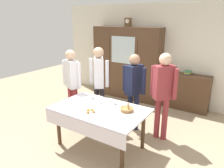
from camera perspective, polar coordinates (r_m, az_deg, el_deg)
ground_plane at (r=4.30m, az=-1.51°, el=-15.08°), size 12.00×12.00×0.00m
back_wall at (r=6.07m, az=12.89°, el=7.92°), size 6.40×0.10×2.70m
dining_table at (r=3.81m, az=-3.62°, el=-8.18°), size 1.66×1.03×0.77m
wall_cabinet at (r=6.23m, az=3.93°, el=5.64°), size 2.06×0.46×2.07m
mantel_clock at (r=6.09m, az=4.37°, el=16.33°), size 0.18×0.11×0.24m
bookshelf_low at (r=5.81m, az=19.37°, el=-2.03°), size 1.16×0.35×0.94m
book_stack at (r=5.67m, az=19.89°, el=2.92°), size 0.15×0.22×0.09m
tea_cup_mid_right at (r=4.22m, az=-5.45°, el=-3.66°), size 0.13×0.13×0.06m
tea_cup_far_right at (r=3.93m, az=0.67°, el=-5.17°), size 0.13×0.13×0.06m
tea_cup_center at (r=3.98m, az=-3.23°, el=-4.94°), size 0.13×0.13×0.06m
bread_basket at (r=3.67m, az=4.04°, el=-6.81°), size 0.24×0.24×0.16m
pastry_plate at (r=3.64m, az=-5.84°, el=-7.47°), size 0.28×0.28×0.05m
spoon_mid_left at (r=3.95m, az=-10.54°, el=-5.80°), size 0.12×0.02×0.01m
spoon_mid_right at (r=3.34m, az=4.37°, el=-10.02°), size 0.12×0.02×0.01m
person_behind_table_right at (r=4.34m, az=5.92°, el=-0.32°), size 0.52×0.39×1.63m
person_beside_shelf at (r=4.64m, az=-3.56°, el=1.75°), size 0.52×0.41×1.72m
person_near_right_end at (r=4.06m, az=13.71°, el=-1.15°), size 0.52×0.40×1.72m
person_by_cabinet at (r=4.75m, az=-10.82°, el=1.33°), size 0.52×0.33×1.66m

